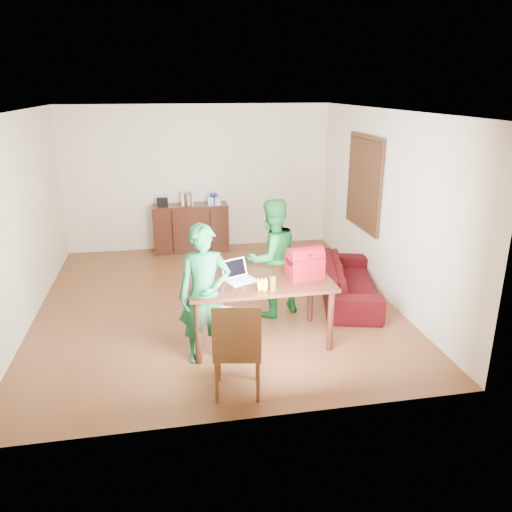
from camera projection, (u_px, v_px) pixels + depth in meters
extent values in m
cube|color=#482912|center=(216.00, 305.00, 7.32)|extent=(5.00, 5.50, 0.10)
cube|color=white|center=(211.00, 107.00, 6.42)|extent=(5.00, 5.50, 0.10)
cube|color=beige|center=(198.00, 178.00, 9.48)|extent=(5.00, 0.10, 2.70)
cube|color=beige|center=(248.00, 290.00, 4.27)|extent=(5.00, 0.10, 2.70)
cube|color=beige|center=(17.00, 221.00, 6.43)|extent=(0.10, 5.50, 2.70)
cube|color=beige|center=(387.00, 205.00, 7.31)|extent=(0.10, 5.50, 2.70)
cube|color=#3F2614|center=(364.00, 183.00, 7.88)|extent=(0.04, 1.28, 1.48)
cube|color=#452914|center=(362.00, 183.00, 7.88)|extent=(0.01, 1.18, 1.36)
cube|color=black|center=(191.00, 228.00, 9.46)|extent=(1.40, 0.45, 0.90)
cube|color=black|center=(162.00, 202.00, 9.21)|extent=(0.20, 0.14, 0.14)
cube|color=#AFB1BA|center=(214.00, 200.00, 9.37)|extent=(0.24, 0.22, 0.14)
ellipsoid|color=#17219B|center=(214.00, 194.00, 9.34)|extent=(0.14, 0.14, 0.07)
cube|color=black|center=(259.00, 281.00, 5.97)|extent=(1.73, 0.98, 0.04)
cylinder|color=black|center=(198.00, 333.00, 5.58)|extent=(0.08, 0.08, 0.77)
cylinder|color=black|center=(331.00, 321.00, 5.87)|extent=(0.08, 0.08, 0.77)
cylinder|color=black|center=(193.00, 304.00, 6.33)|extent=(0.08, 0.08, 0.77)
cylinder|color=black|center=(311.00, 294.00, 6.62)|extent=(0.08, 0.08, 0.77)
cube|color=brown|center=(237.00, 349.00, 5.03)|extent=(0.54, 0.53, 0.05)
cube|color=brown|center=(237.00, 333.00, 4.74)|extent=(0.47, 0.11, 0.54)
imported|color=#13592E|center=(205.00, 295.00, 5.53)|extent=(0.61, 0.42, 1.61)
imported|color=#166424|center=(272.00, 258.00, 6.70)|extent=(0.96, 0.87, 1.62)
cube|color=white|center=(241.00, 281.00, 5.92)|extent=(0.40, 0.35, 0.02)
cube|color=black|center=(241.00, 271.00, 5.88)|extent=(0.34, 0.21, 0.21)
cylinder|color=#583614|center=(273.00, 282.00, 5.62)|extent=(0.08, 0.08, 0.20)
cube|color=maroon|center=(305.00, 266.00, 5.97)|extent=(0.46, 0.32, 0.31)
imported|color=#410815|center=(349.00, 281.00, 7.35)|extent=(1.21, 2.05, 0.56)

